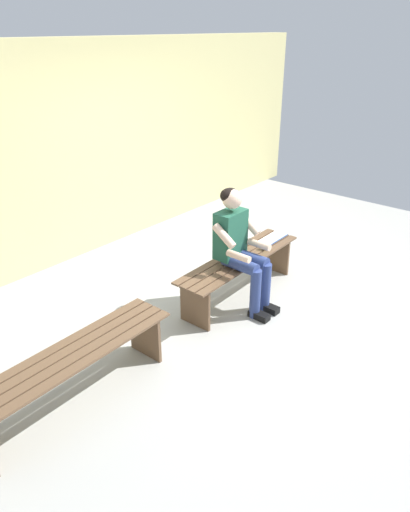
{
  "coord_description": "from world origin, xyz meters",
  "views": [
    {
      "loc": [
        3.72,
        2.65,
        2.71
      ],
      "look_at": [
        0.76,
        0.15,
        0.81
      ],
      "focal_mm": 33.18,
      "sensor_mm": 36.0,
      "label": 1
    }
  ],
  "objects_px": {
    "bench_near": "(240,267)",
    "bench_far": "(72,366)",
    "apple": "(264,246)",
    "person_seated": "(240,245)",
    "book_open": "(273,238)"
  },
  "relations": [
    {
      "from": "bench_near",
      "to": "bench_far",
      "type": "bearing_deg",
      "value": -0.0
    },
    {
      "from": "apple",
      "to": "bench_near",
      "type": "bearing_deg",
      "value": -14.0
    },
    {
      "from": "bench_near",
      "to": "person_seated",
      "type": "bearing_deg",
      "value": 33.26
    },
    {
      "from": "bench_near",
      "to": "person_seated",
      "type": "height_order",
      "value": "person_seated"
    },
    {
      "from": "bench_near",
      "to": "book_open",
      "type": "height_order",
      "value": "book_open"
    },
    {
      "from": "book_open",
      "to": "bench_far",
      "type": "bearing_deg",
      "value": -0.96
    },
    {
      "from": "apple",
      "to": "bench_far",
      "type": "bearing_deg",
      "value": -1.93
    },
    {
      "from": "person_seated",
      "to": "apple",
      "type": "height_order",
      "value": "person_seated"
    },
    {
      "from": "bench_near",
      "to": "apple",
      "type": "height_order",
      "value": "apple"
    },
    {
      "from": "person_seated",
      "to": "apple",
      "type": "bearing_deg",
      "value": -178.06
    },
    {
      "from": "bench_near",
      "to": "bench_far",
      "type": "distance_m",
      "value": 2.17
    },
    {
      "from": "bench_near",
      "to": "book_open",
      "type": "xyz_separation_m",
      "value": [
        -0.65,
        -0.0,
        0.12
      ]
    },
    {
      "from": "bench_near",
      "to": "apple",
      "type": "bearing_deg",
      "value": 166.0
    },
    {
      "from": "bench_near",
      "to": "book_open",
      "type": "bearing_deg",
      "value": -179.66
    },
    {
      "from": "bench_far",
      "to": "book_open",
      "type": "xyz_separation_m",
      "value": [
        -2.83,
        -0.0,
        0.12
      ]
    }
  ]
}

